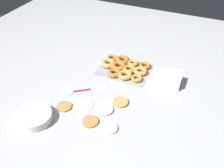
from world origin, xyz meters
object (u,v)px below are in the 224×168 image
object	(u,v)px
pancake_0	(83,106)
batter_bowl	(35,117)
spatula	(96,88)
pancake_2	(91,122)
pancake_5	(67,91)
donut_tray	(124,67)
pancake_6	(120,102)
pancake_3	(104,110)
container_stack	(170,79)
pancake_1	(110,128)
pancake_4	(64,107)

from	to	relation	value
pancake_0	batter_bowl	world-z (taller)	batter_bowl
pancake_0	spatula	bearing A→B (deg)	-87.70
batter_bowl	pancake_2	bearing A→B (deg)	-159.55
pancake_5	donut_tray	distance (m)	0.45
pancake_5	batter_bowl	bearing A→B (deg)	83.41
pancake_0	pancake_5	distance (m)	0.18
pancake_6	batter_bowl	world-z (taller)	batter_bowl
batter_bowl	pancake_5	bearing A→B (deg)	-96.59
pancake_0	batter_bowl	size ratio (longest dim) A/B	0.59
pancake_3	donut_tray	bearing A→B (deg)	-84.21
pancake_2	container_stack	distance (m)	0.61
pancake_1	container_stack	bearing A→B (deg)	-111.67
pancake_0	donut_tray	xyz separation A→B (m)	(-0.08, -0.45, 0.01)
pancake_3	pancake_6	distance (m)	0.12
pancake_5	donut_tray	size ratio (longest dim) A/B	0.23
spatula	container_stack	bearing A→B (deg)	-6.41
pancake_4	batter_bowl	size ratio (longest dim) A/B	0.48
pancake_1	container_stack	world-z (taller)	container_stack
pancake_6	pancake_3	bearing A→B (deg)	55.93
pancake_1	pancake_2	world-z (taller)	same
pancake_3	batter_bowl	size ratio (longest dim) A/B	0.58
pancake_4	spatula	xyz separation A→B (m)	(-0.10, -0.23, -0.00)
pancake_5	batter_bowl	size ratio (longest dim) A/B	0.43
pancake_0	pancake_2	distance (m)	0.14
pancake_0	container_stack	bearing A→B (deg)	-135.31
pancake_2	pancake_3	distance (m)	0.12
pancake_3	donut_tray	distance (m)	0.43
pancake_3	pancake_5	bearing A→B (deg)	-10.82
pancake_0	pancake_3	size ratio (longest dim) A/B	1.03
spatula	donut_tray	bearing A→B (deg)	36.06
batter_bowl	pancake_6	bearing A→B (deg)	-140.32
pancake_0	container_stack	xyz separation A→B (m)	(-0.42, -0.42, 0.04)
donut_tray	container_stack	bearing A→B (deg)	174.87
pancake_2	pancake_4	world-z (taller)	pancake_2
pancake_0	pancake_1	world-z (taller)	pancake_1
pancake_5	spatula	world-z (taller)	pancake_5
pancake_3	donut_tray	xyz separation A→B (m)	(0.04, -0.43, 0.01)
batter_bowl	spatula	world-z (taller)	batter_bowl
pancake_6	container_stack	size ratio (longest dim) A/B	0.64
pancake_6	pancake_1	bearing A→B (deg)	97.04
pancake_4	batter_bowl	distance (m)	0.18
donut_tray	spatula	xyz separation A→B (m)	(0.09, 0.27, -0.02)
donut_tray	batter_bowl	bearing A→B (deg)	67.04
spatula	batter_bowl	bearing A→B (deg)	-151.55
pancake_0	pancake_4	xyz separation A→B (m)	(0.10, 0.05, 0.00)
donut_tray	spatula	bearing A→B (deg)	71.60
pancake_0	spatula	xyz separation A→B (m)	(0.01, -0.18, -0.00)
pancake_0	donut_tray	distance (m)	0.46
pancake_0	pancake_5	size ratio (longest dim) A/B	1.37
container_stack	batter_bowl	bearing A→B (deg)	45.25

